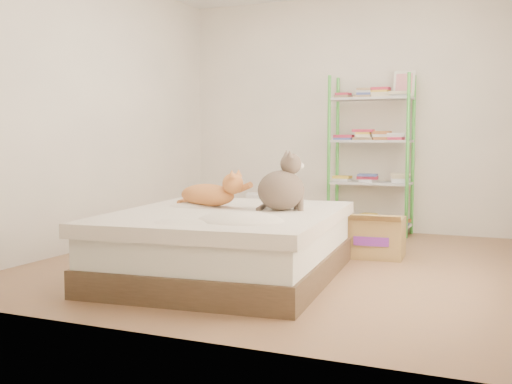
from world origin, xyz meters
The scene contains 7 objects.
room centered at (0.00, 0.00, 1.30)m, with size 3.81×4.21×2.61m.
bed centered at (-0.15, -0.68, 0.25)m, with size 1.75×2.10×0.50m.
orange_cat centered at (-0.44, -0.46, 0.61)m, with size 0.56×0.30×0.23m, color #D7763E, non-canonical shape.
grey_cat centered at (0.19, -0.48, 0.72)m, with size 0.32×0.38×0.44m, color brown, non-canonical shape.
shelf_unit centered at (0.31, 1.88, 0.86)m, with size 0.88×0.36×1.74m.
cardboard_box centered at (0.66, 0.56, 0.18)m, with size 0.53×0.51×0.40m.
white_bin centered at (-0.88, 1.69, 0.21)m, with size 0.44×0.41×0.41m.
Camera 1 is at (1.94, -4.93, 1.05)m, focal length 45.00 mm.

